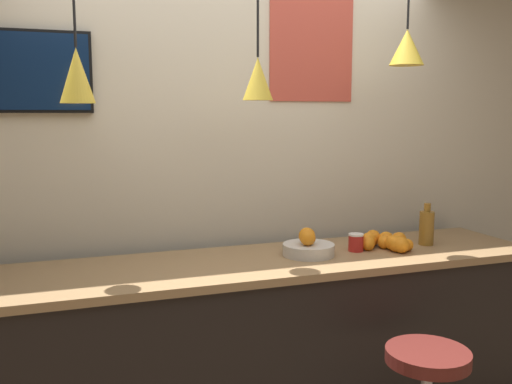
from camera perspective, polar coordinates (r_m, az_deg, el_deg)
name	(u,v)px	position (r m, az deg, el deg)	size (l,w,h in m)	color
back_wall	(230,165)	(3.26, -2.65, 2.76)	(8.00, 0.06, 2.90)	beige
service_counter	(256,353)	(3.08, 0.00, -15.82)	(3.08, 0.68, 1.00)	black
fruit_bowl	(308,246)	(3.01, 5.24, -5.43)	(0.27, 0.27, 0.15)	beige
orange_pile	(387,242)	(3.22, 13.01, -4.86)	(0.29, 0.30, 0.09)	orange
juice_bottle	(427,227)	(3.37, 16.69, -3.39)	(0.08, 0.08, 0.24)	olive
spread_jar	(356,242)	(3.14, 9.96, -4.99)	(0.08, 0.08, 0.10)	red
pendant_lamp_left	(77,73)	(2.64, -17.49, 11.24)	(0.15, 0.15, 1.02)	black
pendant_lamp_middle	(258,76)	(2.80, 0.18, 11.48)	(0.15, 0.15, 1.00)	black
pendant_lamp_right	(407,46)	(3.20, 14.86, 13.90)	(0.18, 0.18, 0.81)	black
mounted_tv	(15,71)	(3.07, -22.97, 11.07)	(0.73, 0.04, 0.41)	black
wall_poster	(312,38)	(3.42, 5.63, 15.11)	(0.52, 0.01, 0.73)	#C64C3D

